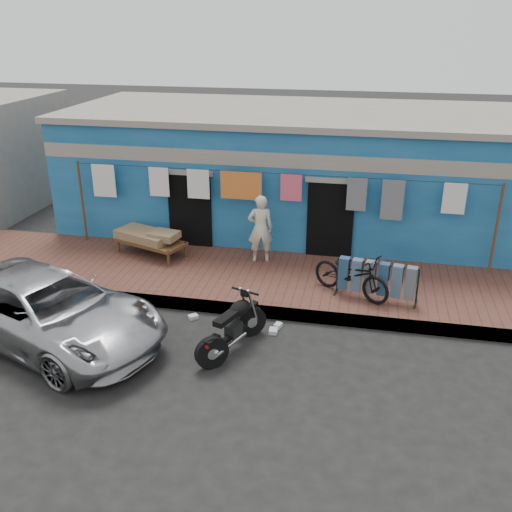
% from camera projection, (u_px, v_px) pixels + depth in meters
% --- Properties ---
extents(ground, '(80.00, 80.00, 0.00)m').
position_uv_depth(ground, '(234.00, 357.00, 10.29)').
color(ground, black).
rests_on(ground, ground).
extents(sidewalk, '(28.00, 3.00, 0.25)m').
position_uv_depth(sidewalk, '(265.00, 281.00, 12.94)').
color(sidewalk, brown).
rests_on(sidewalk, ground).
extents(curb, '(28.00, 0.10, 0.25)m').
position_uv_depth(curb, '(252.00, 311.00, 11.64)').
color(curb, gray).
rests_on(curb, ground).
extents(building, '(12.20, 5.20, 3.36)m').
position_uv_depth(building, '(292.00, 170.00, 15.93)').
color(building, '#175184').
rests_on(building, ground).
extents(clothesline, '(10.06, 0.06, 2.10)m').
position_uv_depth(clothesline, '(265.00, 193.00, 13.46)').
color(clothesline, brown).
rests_on(clothesline, sidewalk).
extents(car, '(5.26, 3.70, 1.35)m').
position_uv_depth(car, '(48.00, 309.00, 10.54)').
color(car, '#A9A9AE').
rests_on(car, ground).
extents(seated_person, '(0.67, 0.54, 1.63)m').
position_uv_depth(seated_person, '(260.00, 229.00, 13.38)').
color(seated_person, beige).
rests_on(seated_person, sidewalk).
extents(bicycle, '(1.86, 1.44, 1.15)m').
position_uv_depth(bicycle, '(352.00, 270.00, 11.80)').
color(bicycle, black).
rests_on(bicycle, sidewalk).
extents(motorcycle, '(1.60, 1.98, 1.04)m').
position_uv_depth(motorcycle, '(232.00, 326.00, 10.28)').
color(motorcycle, black).
rests_on(motorcycle, ground).
extents(charpoy, '(2.36, 2.02, 0.61)m').
position_uv_depth(charpoy, '(151.00, 243.00, 13.95)').
color(charpoy, brown).
rests_on(charpoy, sidewalk).
extents(jeans_rack, '(1.85, 0.92, 0.83)m').
position_uv_depth(jeans_rack, '(377.00, 280.00, 11.73)').
color(jeans_rack, black).
rests_on(jeans_rack, sidewalk).
extents(litter_a, '(0.23, 0.23, 0.08)m').
position_uv_depth(litter_a, '(193.00, 317.00, 11.57)').
color(litter_a, silver).
rests_on(litter_a, ground).
extents(litter_b, '(0.17, 0.20, 0.08)m').
position_uv_depth(litter_b, '(278.00, 326.00, 11.24)').
color(litter_b, silver).
rests_on(litter_b, ground).
extents(litter_c, '(0.17, 0.21, 0.08)m').
position_uv_depth(litter_c, '(273.00, 331.00, 11.05)').
color(litter_c, silver).
rests_on(litter_c, ground).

